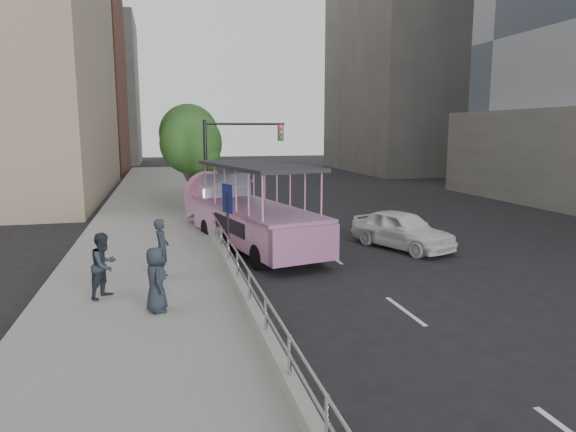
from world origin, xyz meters
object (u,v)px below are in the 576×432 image
at_px(street_tree_near, 193,146).
at_px(parking_sign, 228,217).
at_px(pedestrian_far, 156,280).
at_px(pedestrian_mid, 104,265).
at_px(duck_boat, 244,214).
at_px(car, 402,229).
at_px(pedestrian_near, 162,248).
at_px(street_tree_far, 190,136).
at_px(traffic_signal, 229,154).

bearing_deg(street_tree_near, parking_sign, -88.65).
xyz_separation_m(pedestrian_far, street_tree_near, (2.00, 17.25, 2.72)).
bearing_deg(pedestrian_mid, duck_boat, -1.74).
relative_size(car, parking_sign, 1.53).
distance_m(pedestrian_near, street_tree_near, 14.61).
relative_size(pedestrian_near, street_tree_far, 0.28).
bearing_deg(duck_boat, street_tree_near, 99.35).
height_order(duck_boat, parking_sign, duck_boat).
relative_size(pedestrian_near, parking_sign, 0.61).
xyz_separation_m(duck_boat, street_tree_near, (-1.48, 8.98, 2.56)).
xyz_separation_m(pedestrian_far, street_tree_far, (2.20, 23.25, 3.20)).
bearing_deg(traffic_signal, street_tree_far, 98.43).
bearing_deg(traffic_signal, car, -53.01).
relative_size(duck_boat, parking_sign, 3.58).
xyz_separation_m(traffic_signal, street_tree_far, (-1.40, 9.43, 0.81)).
height_order(pedestrian_mid, pedestrian_far, pedestrian_mid).
bearing_deg(street_tree_near, pedestrian_near, -97.41).
distance_m(pedestrian_mid, pedestrian_far, 1.97).
relative_size(pedestrian_mid, street_tree_near, 0.31).
xyz_separation_m(pedestrian_near, pedestrian_mid, (-1.48, -1.55, -0.02)).
bearing_deg(street_tree_far, pedestrian_near, -95.79).
height_order(pedestrian_near, street_tree_far, street_tree_far).
height_order(car, pedestrian_mid, pedestrian_mid).
bearing_deg(traffic_signal, street_tree_near, 114.98).
bearing_deg(street_tree_near, pedestrian_far, -96.61).
height_order(pedestrian_mid, street_tree_far, street_tree_far).
bearing_deg(street_tree_far, traffic_signal, -81.57).
relative_size(pedestrian_far, street_tree_far, 0.25).
height_order(pedestrian_far, traffic_signal, traffic_signal).
bearing_deg(street_tree_far, parking_sign, -89.68).
xyz_separation_m(pedestrian_far, traffic_signal, (3.60, 13.82, 2.39)).
bearing_deg(pedestrian_far, street_tree_near, -16.56).
distance_m(pedestrian_mid, street_tree_far, 22.31).
bearing_deg(parking_sign, pedestrian_near, -148.38).
relative_size(pedestrian_near, street_tree_near, 0.31).
distance_m(pedestrian_mid, traffic_signal, 13.52).
height_order(pedestrian_near, street_tree_near, street_tree_near).
bearing_deg(car, duck_boat, 137.74).
bearing_deg(pedestrian_mid, parking_sign, -18.22).
distance_m(pedestrian_mid, street_tree_near, 16.37).
distance_m(pedestrian_near, traffic_signal, 11.60).
relative_size(pedestrian_mid, pedestrian_far, 1.09).
bearing_deg(street_tree_near, traffic_signal, -65.02).
distance_m(pedestrian_far, street_tree_far, 23.57).
bearing_deg(car, traffic_signal, 105.32).
bearing_deg(pedestrian_far, duck_boat, -32.75).
bearing_deg(parking_sign, pedestrian_mid, -141.67).
bearing_deg(car, pedestrian_far, -169.23).
relative_size(pedestrian_near, pedestrian_mid, 1.02).
relative_size(car, pedestrian_mid, 2.57).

